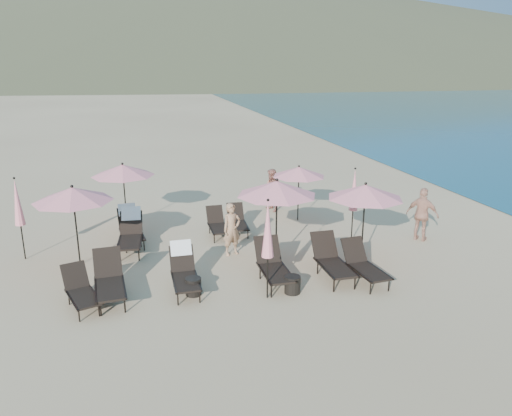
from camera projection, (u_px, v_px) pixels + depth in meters
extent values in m
plane|color=#D6BA8C|center=(287.00, 286.00, 12.95)|extent=(800.00, 800.00, 0.00)
cone|color=brown|center=(231.00, 20.00, 297.69)|extent=(690.00, 690.00, 55.00)
cone|color=brown|center=(400.00, 44.00, 359.47)|extent=(280.00, 280.00, 32.00)
cube|color=beige|center=(48.00, 34.00, 284.67)|extent=(18.00, 16.00, 38.00)
cube|color=black|center=(84.00, 298.00, 11.61)|extent=(0.90, 1.25, 0.05)
cube|color=black|center=(75.00, 276.00, 12.14)|extent=(0.68, 0.58, 0.58)
cylinder|color=black|center=(79.00, 315.00, 11.15)|extent=(0.03, 0.03, 0.32)
cylinder|color=black|center=(69.00, 299.00, 11.93)|extent=(0.03, 0.03, 0.32)
cylinder|color=black|center=(101.00, 310.00, 11.40)|extent=(0.03, 0.03, 0.32)
cylinder|color=black|center=(90.00, 294.00, 12.18)|extent=(0.03, 0.03, 0.32)
cube|color=black|center=(71.00, 300.00, 11.50)|extent=(0.43, 1.21, 0.04)
cube|color=black|center=(96.00, 294.00, 11.79)|extent=(0.43, 1.21, 0.04)
cube|color=black|center=(110.00, 289.00, 11.92)|extent=(0.78, 1.37, 0.06)
cube|color=black|center=(107.00, 262.00, 12.63)|extent=(0.72, 0.55, 0.68)
cylinder|color=black|center=(99.00, 309.00, 11.38)|extent=(0.04, 0.04, 0.38)
cylinder|color=black|center=(98.00, 288.00, 12.42)|extent=(0.04, 0.04, 0.38)
cylinder|color=black|center=(125.00, 305.00, 11.56)|extent=(0.04, 0.04, 0.38)
cylinder|color=black|center=(122.00, 285.00, 12.59)|extent=(0.04, 0.04, 0.38)
cube|color=black|center=(96.00, 290.00, 11.86)|extent=(0.15, 1.49, 0.04)
cube|color=black|center=(124.00, 286.00, 12.06)|extent=(0.15, 1.49, 0.04)
cube|color=black|center=(186.00, 282.00, 12.38)|extent=(0.63, 1.21, 0.05)
cube|color=black|center=(182.00, 258.00, 13.05)|extent=(0.63, 0.46, 0.62)
cylinder|color=black|center=(178.00, 299.00, 11.90)|extent=(0.04, 0.04, 0.34)
cylinder|color=black|center=(174.00, 281.00, 12.87)|extent=(0.04, 0.04, 0.34)
cylinder|color=black|center=(200.00, 296.00, 12.03)|extent=(0.04, 0.04, 0.34)
cylinder|color=black|center=(194.00, 279.00, 12.99)|extent=(0.04, 0.04, 0.34)
cube|color=black|center=(174.00, 282.00, 12.35)|extent=(0.04, 1.36, 0.04)
cube|color=black|center=(198.00, 279.00, 12.50)|extent=(0.04, 1.36, 0.04)
cube|color=white|center=(181.00, 248.00, 13.12)|extent=(0.55, 0.29, 0.38)
cube|color=black|center=(276.00, 273.00, 12.80)|extent=(0.69, 1.32, 0.05)
cube|color=black|center=(268.00, 249.00, 13.53)|extent=(0.68, 0.50, 0.68)
cylinder|color=black|center=(271.00, 291.00, 12.29)|extent=(0.04, 0.04, 0.37)
cylinder|color=black|center=(260.00, 272.00, 13.33)|extent=(0.04, 0.04, 0.37)
cylinder|color=black|center=(293.00, 288.00, 12.42)|extent=(0.04, 0.04, 0.37)
cylinder|color=black|center=(280.00, 270.00, 13.46)|extent=(0.04, 0.04, 0.37)
cube|color=black|center=(264.00, 273.00, 12.77)|extent=(0.05, 1.48, 0.04)
cube|color=black|center=(288.00, 271.00, 12.92)|extent=(0.05, 1.48, 0.04)
cube|color=black|center=(336.00, 268.00, 13.11)|extent=(0.69, 1.33, 0.06)
cube|color=black|center=(324.00, 245.00, 13.84)|extent=(0.69, 0.50, 0.68)
cylinder|color=black|center=(334.00, 285.00, 12.59)|extent=(0.04, 0.04, 0.38)
cylinder|color=black|center=(318.00, 267.00, 13.64)|extent=(0.04, 0.04, 0.38)
cylinder|color=black|center=(355.00, 283.00, 12.72)|extent=(0.04, 0.04, 0.38)
cylinder|color=black|center=(337.00, 265.00, 13.78)|extent=(0.04, 0.04, 0.38)
cube|color=black|center=(324.00, 268.00, 13.08)|extent=(0.04, 1.49, 0.04)
cube|color=black|center=(347.00, 266.00, 13.23)|extent=(0.04, 1.49, 0.04)
cube|color=black|center=(369.00, 272.00, 12.95)|extent=(0.74, 1.28, 0.05)
cube|color=black|center=(354.00, 250.00, 13.61)|extent=(0.67, 0.52, 0.63)
cylinder|color=black|center=(371.00, 288.00, 12.45)|extent=(0.04, 0.04, 0.35)
cylinder|color=black|center=(350.00, 272.00, 13.41)|extent=(0.04, 0.04, 0.35)
cylinder|color=black|center=(389.00, 285.00, 12.62)|extent=(0.04, 0.04, 0.35)
cylinder|color=black|center=(367.00, 269.00, 13.57)|extent=(0.04, 0.04, 0.35)
cube|color=black|center=(358.00, 272.00, 12.89)|extent=(0.16, 1.38, 0.04)
cube|color=black|center=(378.00, 269.00, 13.09)|extent=(0.16, 1.38, 0.04)
cube|color=black|center=(132.00, 235.00, 15.62)|extent=(0.79, 1.31, 0.05)
cube|color=black|center=(128.00, 218.00, 16.28)|extent=(0.70, 0.54, 0.64)
cylinder|color=black|center=(126.00, 247.00, 15.12)|extent=(0.04, 0.04, 0.35)
cylinder|color=black|center=(122.00, 236.00, 16.07)|extent=(0.04, 0.04, 0.35)
cylinder|color=black|center=(144.00, 245.00, 15.30)|extent=(0.04, 0.04, 0.35)
cylinder|color=black|center=(139.00, 234.00, 16.26)|extent=(0.04, 0.04, 0.35)
cube|color=black|center=(122.00, 236.00, 15.56)|extent=(0.21, 1.40, 0.04)
cube|color=black|center=(142.00, 233.00, 15.77)|extent=(0.21, 1.40, 0.04)
cube|color=white|center=(127.00, 210.00, 16.34)|extent=(0.59, 0.36, 0.39)
cube|color=black|center=(130.00, 242.00, 14.95)|extent=(0.79, 1.37, 0.05)
cube|color=black|center=(131.00, 223.00, 15.69)|extent=(0.72, 0.56, 0.68)
cylinder|color=black|center=(119.00, 256.00, 14.44)|extent=(0.04, 0.04, 0.37)
cylinder|color=black|center=(122.00, 242.00, 15.51)|extent=(0.04, 0.04, 0.37)
cylinder|color=black|center=(139.00, 255.00, 14.53)|extent=(0.04, 0.04, 0.37)
cylinder|color=black|center=(141.00, 241.00, 15.60)|extent=(0.04, 0.04, 0.37)
cube|color=black|center=(119.00, 242.00, 14.95)|extent=(0.17, 1.48, 0.04)
cube|color=black|center=(141.00, 241.00, 15.05)|extent=(0.17, 1.48, 0.04)
cube|color=white|center=(131.00, 214.00, 15.77)|extent=(0.62, 0.36, 0.41)
cube|color=black|center=(219.00, 229.00, 16.36)|extent=(0.56, 1.09, 0.05)
cube|color=black|center=(215.00, 214.00, 16.96)|extent=(0.56, 0.41, 0.56)
cylinder|color=black|center=(214.00, 239.00, 15.93)|extent=(0.03, 0.03, 0.31)
cylinder|color=black|center=(210.00, 229.00, 16.80)|extent=(0.03, 0.03, 0.31)
cylinder|color=black|center=(229.00, 237.00, 16.05)|extent=(0.03, 0.03, 0.31)
cylinder|color=black|center=(223.00, 228.00, 16.91)|extent=(0.03, 0.03, 0.31)
cube|color=black|center=(210.00, 229.00, 16.34)|extent=(0.04, 1.22, 0.04)
cube|color=black|center=(227.00, 227.00, 16.47)|extent=(0.04, 1.22, 0.04)
cube|color=black|center=(239.00, 226.00, 16.65)|extent=(0.63, 1.13, 0.05)
cube|color=black|center=(235.00, 212.00, 17.26)|extent=(0.59, 0.45, 0.57)
cylinder|color=black|center=(234.00, 235.00, 16.22)|extent=(0.03, 0.03, 0.31)
cylinder|color=black|center=(230.00, 226.00, 17.11)|extent=(0.03, 0.03, 0.31)
cylinder|color=black|center=(248.00, 234.00, 16.31)|extent=(0.03, 0.03, 0.31)
cylinder|color=black|center=(243.00, 225.00, 17.19)|extent=(0.03, 0.03, 0.31)
cube|color=black|center=(230.00, 225.00, 16.64)|extent=(0.11, 1.23, 0.04)
cube|color=black|center=(246.00, 224.00, 16.74)|extent=(0.11, 1.23, 0.04)
cylinder|color=black|center=(76.00, 228.00, 13.99)|extent=(0.05, 0.05, 2.19)
cone|color=pink|center=(73.00, 194.00, 13.71)|extent=(2.19, 2.19, 0.40)
sphere|color=black|center=(72.00, 186.00, 13.64)|extent=(0.08, 0.08, 0.08)
cylinder|color=black|center=(276.00, 223.00, 14.28)|extent=(0.05, 0.05, 2.29)
cone|color=pink|center=(277.00, 188.00, 13.98)|extent=(2.29, 2.29, 0.42)
sphere|color=black|center=(277.00, 180.00, 13.91)|extent=(0.09, 0.09, 0.09)
cylinder|color=black|center=(363.00, 225.00, 14.35)|extent=(0.05, 0.05, 2.18)
cone|color=pink|center=(365.00, 191.00, 14.06)|extent=(2.18, 2.18, 0.39)
sphere|color=black|center=(366.00, 184.00, 14.00)|extent=(0.08, 0.08, 0.08)
cylinder|color=black|center=(125.00, 198.00, 17.20)|extent=(0.04, 0.04, 2.14)
cone|color=pink|center=(123.00, 170.00, 16.92)|extent=(2.14, 2.14, 0.39)
sphere|color=black|center=(122.00, 164.00, 16.85)|extent=(0.08, 0.08, 0.08)
cylinder|color=black|center=(298.00, 195.00, 17.96)|extent=(0.04, 0.04, 1.91)
cone|color=pink|center=(299.00, 172.00, 17.71)|extent=(1.91, 1.91, 0.35)
sphere|color=black|center=(299.00, 166.00, 17.66)|extent=(0.07, 0.07, 0.07)
cylinder|color=black|center=(267.00, 277.00, 12.18)|extent=(0.04, 0.04, 1.09)
cone|color=pink|center=(268.00, 229.00, 11.82)|extent=(0.30, 0.30, 1.39)
sphere|color=black|center=(268.00, 200.00, 11.61)|extent=(0.07, 0.07, 0.07)
cylinder|color=black|center=(352.00, 226.00, 16.01)|extent=(0.04, 0.04, 1.04)
cone|color=pink|center=(354.00, 190.00, 15.67)|extent=(0.28, 0.28, 1.33)
sphere|color=black|center=(355.00, 168.00, 15.47)|extent=(0.07, 0.07, 0.07)
cylinder|color=black|center=(23.00, 242.00, 14.55)|extent=(0.04, 0.04, 1.06)
cone|color=pink|center=(17.00, 202.00, 14.21)|extent=(0.29, 0.29, 1.35)
sphere|color=black|center=(14.00, 178.00, 14.00)|extent=(0.07, 0.07, 0.07)
cylinder|color=black|center=(193.00, 286.00, 12.42)|extent=(0.40, 0.40, 0.45)
cylinder|color=black|center=(292.00, 285.00, 12.52)|extent=(0.41, 0.41, 0.45)
imported|color=#A27958|center=(232.00, 229.00, 14.84)|extent=(0.67, 0.53, 1.59)
imported|color=#AB6958|center=(272.00, 190.00, 19.13)|extent=(0.77, 0.90, 1.64)
imported|color=tan|center=(422.00, 215.00, 15.99)|extent=(1.01, 1.04, 1.75)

